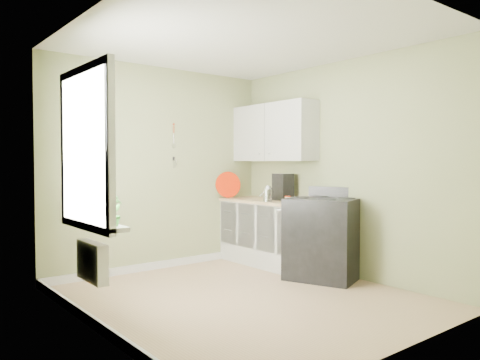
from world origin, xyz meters
TOP-DOWN VIEW (x-y plane):
  - floor at (0.00, 0.00)m, footprint 3.20×3.60m
  - ceiling at (0.00, 0.00)m, footprint 3.20×3.60m
  - wall_back at (0.00, 1.81)m, footprint 3.20×0.02m
  - wall_left at (-1.61, 0.00)m, footprint 0.02×3.60m
  - wall_right at (1.61, 0.00)m, footprint 0.02×3.60m
  - base_cabinets at (1.30, 1.00)m, footprint 0.60×1.60m
  - countertop at (1.29, 1.00)m, footprint 0.64×1.60m
  - upper_cabinets at (1.43, 1.10)m, footprint 0.35×1.40m
  - window at (-1.58, 0.30)m, footprint 0.06×1.14m
  - window_sill at (-1.51, 0.30)m, footprint 0.18×1.14m
  - radiator at (-1.54, 0.25)m, footprint 0.12×0.50m
  - wall_utensils at (0.20, 1.78)m, footprint 0.02×0.14m
  - stove at (1.28, 0.05)m, footprint 0.98×1.01m
  - stand_mixer at (1.42, 0.91)m, footprint 0.20×0.31m
  - kettle at (1.05, 0.81)m, footprint 0.21×0.12m
  - coffee_maker at (1.39, 0.88)m, footprint 0.21×0.23m
  - red_tray at (1.08, 1.72)m, footprint 0.38×0.18m
  - jar at (1.18, 0.57)m, footprint 0.08×0.08m
  - plant_a at (-1.50, -0.14)m, footprint 0.19×0.18m
  - plant_b at (-1.50, 0.22)m, footprint 0.22×0.22m
  - plant_c at (-1.50, 0.57)m, footprint 0.25×0.25m

SIDE VIEW (x-z plane):
  - floor at x=0.00m, z-range -0.02..0.00m
  - base_cabinets at x=1.30m, z-range 0.00..0.87m
  - stove at x=1.28m, z-range -0.06..1.06m
  - radiator at x=-1.54m, z-range 0.38..0.73m
  - window_sill at x=-1.51m, z-range 0.86..0.90m
  - countertop at x=1.29m, z-range 0.87..0.91m
  - jar at x=1.18m, z-range 0.91..1.00m
  - kettle at x=1.05m, z-range 0.91..1.12m
  - plant_a at x=-1.50m, z-range 0.90..1.20m
  - plant_b at x=-1.50m, z-range 0.90..1.22m
  - plant_c at x=-1.50m, z-range 0.90..1.22m
  - stand_mixer at x=1.42m, z-range 0.88..1.24m
  - coffee_maker at x=1.39m, z-range 0.90..1.27m
  - red_tray at x=1.08m, z-range 0.91..1.29m
  - wall_back at x=0.00m, z-range 0.00..2.70m
  - wall_left at x=-1.61m, z-range 0.00..2.70m
  - wall_right at x=1.61m, z-range 0.00..2.70m
  - window at x=-1.58m, z-range 0.83..2.27m
  - wall_utensils at x=0.20m, z-range 1.27..1.85m
  - upper_cabinets at x=1.43m, z-range 1.45..2.25m
  - ceiling at x=0.00m, z-range 2.70..2.72m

